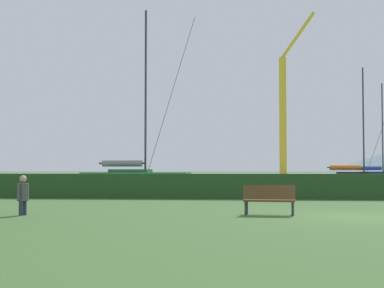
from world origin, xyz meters
name	(u,v)px	position (x,y,z in m)	size (l,w,h in m)	color
ground_plane	(352,217)	(0.00, 0.00, 0.00)	(1000.00, 1000.00, 0.00)	#3D602D
harbor_water	(258,175)	(0.00, 137.00, 0.00)	(320.00, 246.00, 0.00)	#8C9EA3
hedge_line	(311,186)	(0.00, 11.00, 0.62)	(80.00, 1.20, 1.24)	#284C23
sailboat_slip_3	(138,179)	(-11.19, 24.59, 0.78)	(9.23, 3.09, 13.43)	#236B38
sailboat_slip_4	(379,177)	(10.67, 44.08, 0.65)	(7.89, 3.30, 10.57)	navy
sailboat_slip_7	(358,179)	(6.23, 31.75, 0.65)	(7.86, 2.60, 10.09)	black
park_bench_near_path	(269,198)	(-2.44, 0.58, 0.53)	(1.65, 0.62, 0.95)	brown
person_seated_viewer	(23,193)	(-10.13, -0.21, 0.69)	(0.36, 0.56, 1.25)	#2D3347
dock_crane	(284,126)	(1.29, 50.58, 6.58)	(4.87, 2.00, 20.16)	#333338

